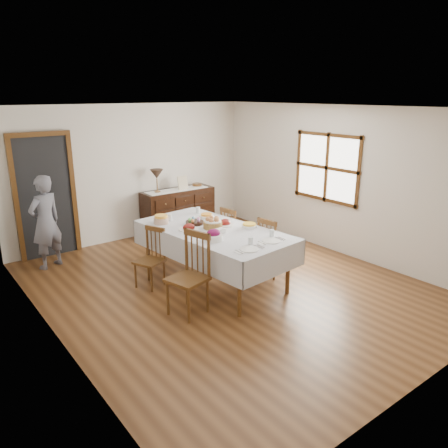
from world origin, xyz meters
TOP-DOWN VIEW (x-y plane):
  - ground at (0.00, 0.00)m, footprint 6.00×6.00m
  - room_shell at (-0.15, 0.42)m, footprint 5.02×6.02m
  - dining_table at (-0.07, 0.26)m, footprint 1.49×2.56m
  - chair_left_near at (-0.89, -0.33)m, footprint 0.55×0.55m
  - chair_left_far at (-0.89, 0.73)m, footprint 0.49×0.49m
  - chair_right_near at (0.79, -0.10)m, footprint 0.43×0.43m
  - chair_right_far at (0.76, 0.84)m, footprint 0.42×0.42m
  - sideboard at (0.82, 2.72)m, footprint 1.50×0.55m
  - person at (-1.89, 2.40)m, footprint 0.60×0.50m
  - bread_basket at (-0.04, 0.32)m, footprint 0.29×0.29m
  - egg_basket at (-0.15, 0.66)m, footprint 0.27×0.27m
  - ham_platter_a at (-0.38, 0.47)m, footprint 0.30×0.30m
  - ham_platter_b at (0.20, 0.34)m, footprint 0.29×0.29m
  - beet_bowl at (-0.36, -0.14)m, footprint 0.25×0.25m
  - carrot_bowl at (0.18, 0.80)m, footprint 0.24×0.24m
  - pineapple_bowl at (-0.53, 1.01)m, footprint 0.23×0.23m
  - casserole_dish at (0.40, -0.00)m, footprint 0.23×0.23m
  - butter_dish at (-0.11, 0.06)m, footprint 0.15×0.10m
  - setting_left at (-0.17, -0.67)m, footprint 0.43×0.31m
  - setting_right at (0.28, -0.60)m, footprint 0.43×0.31m
  - glass_far_a at (-0.34, 1.07)m, footprint 0.07×0.07m
  - glass_far_b at (0.26, 1.17)m, footprint 0.07×0.07m
  - runner at (0.78, 2.68)m, footprint 1.30×0.35m
  - table_lamp at (0.36, 2.73)m, footprint 0.26×0.26m
  - picture_frame at (0.90, 2.64)m, footprint 0.22×0.08m
  - deco_bowl at (1.32, 2.75)m, footprint 0.20×0.20m

SIDE VIEW (x-z plane):
  - ground at x=0.00m, z-range 0.00..0.00m
  - chair_left_far at x=-0.89m, z-range 0.01..0.90m
  - sideboard at x=0.82m, z-range 0.00..0.90m
  - chair_right_far at x=0.76m, z-range 0.01..0.93m
  - chair_right_near at x=0.79m, z-range 0.01..0.95m
  - chair_left_near at x=-0.89m, z-range 0.01..1.09m
  - dining_table at x=-0.07m, z-range 0.32..1.17m
  - person at x=-1.89m, z-range 0.00..1.65m
  - setting_left at x=-0.17m, z-range 0.81..0.91m
  - setting_right at x=0.28m, z-range 0.81..0.91m
  - ham_platter_a at x=-0.38m, z-range 0.81..0.93m
  - ham_platter_b at x=0.20m, z-range 0.81..0.93m
  - egg_basket at x=-0.15m, z-range 0.82..0.92m
  - casserole_dish at x=0.40m, z-range 0.84..0.91m
  - butter_dish at x=-0.11m, z-range 0.84..0.91m
  - carrot_bowl at x=0.18m, z-range 0.84..0.92m
  - glass_far_b at x=0.26m, z-range 0.84..0.94m
  - glass_far_a at x=-0.34m, z-range 0.84..0.94m
  - pineapple_bowl at x=-0.53m, z-range 0.84..0.97m
  - runner at x=0.78m, z-range 0.90..0.91m
  - beet_bowl at x=-0.36m, z-range 0.83..0.99m
  - bread_basket at x=-0.04m, z-range 0.83..1.00m
  - deco_bowl at x=1.32m, z-range 0.90..0.96m
  - picture_frame at x=0.90m, z-range 0.90..1.18m
  - table_lamp at x=0.36m, z-range 1.03..1.49m
  - room_shell at x=-0.15m, z-range 0.32..2.97m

